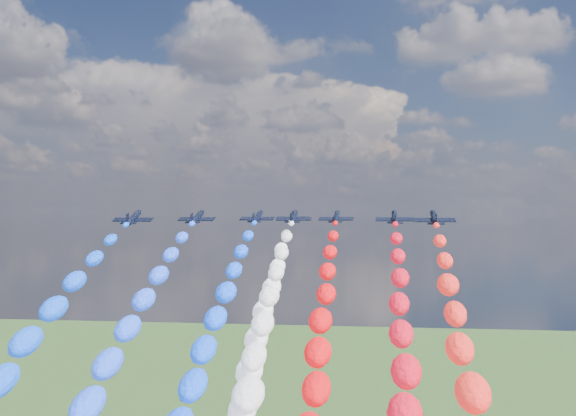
# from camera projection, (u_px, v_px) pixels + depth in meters

# --- Properties ---
(jet_0) EXTENTS (8.37, 11.13, 5.28)m
(jet_0) POSITION_uv_depth(u_px,v_px,m) (134.00, 218.00, 138.11)
(jet_0) COLOR black
(jet_1) EXTENTS (8.27, 11.06, 5.28)m
(jet_1) POSITION_uv_depth(u_px,v_px,m) (197.00, 217.00, 148.59)
(jet_1) COLOR black
(trail_1) EXTENTS (5.65, 104.54, 54.24)m
(trail_1) POSITION_uv_depth(u_px,v_px,m) (97.00, 406.00, 95.16)
(trail_1) COLOR #204DFF
(jet_2) EXTENTS (8.48, 11.21, 5.28)m
(jet_2) POSITION_uv_depth(u_px,v_px,m) (257.00, 217.00, 158.80)
(jet_2) COLOR black
(trail_2) EXTENTS (5.65, 104.54, 54.24)m
(trail_2) POSITION_uv_depth(u_px,v_px,m) (197.00, 387.00, 105.37)
(trail_2) COLOR #0F46FE
(jet_3) EXTENTS (8.01, 10.88, 5.28)m
(jet_3) POSITION_uv_depth(u_px,v_px,m) (294.00, 217.00, 153.40)
(jet_3) COLOR black
(trail_3) EXTENTS (5.65, 104.54, 54.24)m
(trail_3) POSITION_uv_depth(u_px,v_px,m) (250.00, 397.00, 99.97)
(trail_3) COLOR silver
(jet_4) EXTENTS (7.89, 10.79, 5.28)m
(jet_4) POSITION_uv_depth(u_px,v_px,m) (292.00, 217.00, 167.86)
(jet_4) COLOR black
(trail_4) EXTENTS (5.65, 104.54, 54.24)m
(trail_4) POSITION_uv_depth(u_px,v_px,m) (254.00, 373.00, 114.43)
(trail_4) COLOR white
(jet_5) EXTENTS (8.04, 10.90, 5.28)m
(jet_5) POSITION_uv_depth(u_px,v_px,m) (336.00, 217.00, 156.46)
(jet_5) COLOR black
(trail_5) EXTENTS (5.65, 104.54, 54.24)m
(trail_5) POSITION_uv_depth(u_px,v_px,m) (316.00, 391.00, 103.03)
(trail_5) COLOR red
(jet_6) EXTENTS (7.89, 10.79, 5.28)m
(jet_6) POSITION_uv_depth(u_px,v_px,m) (395.00, 218.00, 143.89)
(jet_6) COLOR black
(trail_6) EXTENTS (5.65, 104.54, 54.24)m
(trail_6) POSITION_uv_depth(u_px,v_px,m) (406.00, 416.00, 90.46)
(trail_6) COLOR red
(jet_7) EXTENTS (7.95, 10.83, 5.28)m
(jet_7) POSITION_uv_depth(u_px,v_px,m) (434.00, 218.00, 132.78)
(jet_7) COLOR black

